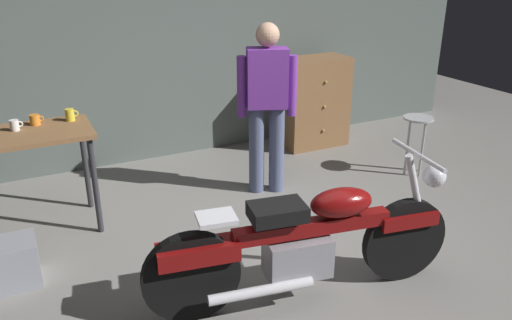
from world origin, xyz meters
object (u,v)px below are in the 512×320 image
Objects in this scene: shop_stool at (417,130)px; mug_yellow_tall at (70,115)px; motorcycle at (307,241)px; mug_white_ceramic at (15,125)px; mug_orange_travel at (35,120)px; storage_bin at (6,265)px; wooden_dresser at (314,102)px; person_standing at (267,102)px.

mug_yellow_tall reaches higher than shop_stool.
motorcycle is 21.28× the size of mug_white_ceramic.
storage_bin is at bearing -112.52° from mug_orange_travel.
wooden_dresser is at bearing 66.19° from motorcycle.
shop_stool is at bearing 40.72° from motorcycle.
mug_white_ceramic is (-3.84, 0.55, 0.45)m from shop_stool.
wooden_dresser reaches higher than motorcycle.
wooden_dresser is 2.50× the size of storage_bin.
mug_yellow_tall is 1.09× the size of mug_white_ceramic.
mug_orange_travel is at bearing 170.13° from shop_stool.
storage_bin is (-1.86, 1.07, -0.28)m from motorcycle.
mug_orange_travel is at bearing 67.48° from storage_bin.
person_standing reaches higher than mug_orange_travel.
person_standing is 1.78m from mug_yellow_tall.
wooden_dresser reaches higher than mug_orange_travel.
person_standing is 15.07× the size of mug_yellow_tall.
mug_white_ceramic reaches higher than storage_bin.
shop_stool is at bearing -10.54° from mug_yellow_tall.
wooden_dresser reaches higher than shop_stool.
motorcycle reaches higher than shop_stool.
motorcycle is at bearing -29.82° from storage_bin.
mug_orange_travel is (-3.18, -0.62, 0.39)m from wooden_dresser.
motorcycle is 1.30× the size of person_standing.
motorcycle reaches higher than mug_white_ceramic.
mug_yellow_tall is at bearing 53.91° from storage_bin.
shop_stool is at bearing -170.03° from person_standing.
person_standing reaches higher than mug_white_ceramic.
mug_white_ceramic is at bearing 171.79° from shop_stool.
shop_stool is 1.45× the size of storage_bin.
mug_orange_travel is (-3.68, 0.64, 0.45)m from shop_stool.
person_standing reaches higher than storage_bin.
shop_stool is 3.76m from mug_orange_travel.
mug_yellow_tall reaches higher than mug_orange_travel.
wooden_dresser is at bearing 11.95° from mug_white_ceramic.
mug_yellow_tall reaches higher than mug_white_ceramic.
mug_white_ceramic is at bearing 75.16° from storage_bin.
motorcycle is at bearing 92.62° from person_standing.
person_standing is 2.20m from mug_white_ceramic.
mug_orange_travel is (-1.48, 1.98, 0.50)m from motorcycle.
mug_white_ceramic is (-1.64, 1.89, 0.50)m from motorcycle.
wooden_dresser is 2.99m from mug_yellow_tall.
mug_white_ceramic is (-0.16, -0.09, 0.00)m from mug_orange_travel.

